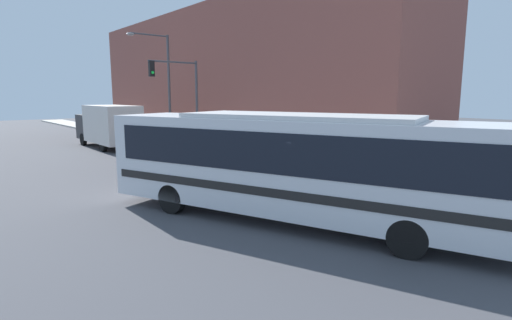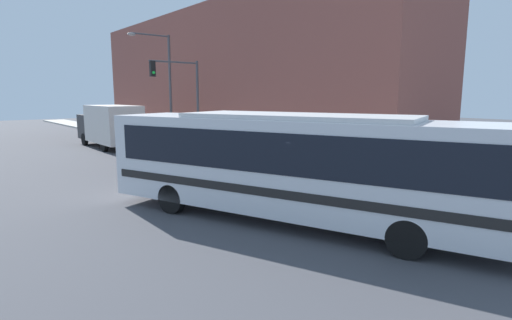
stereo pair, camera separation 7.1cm
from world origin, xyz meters
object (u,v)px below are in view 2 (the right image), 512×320
object	(u,v)px
fire_hydrant	(301,163)
street_lamp	(165,80)
pedestrian_near_corner	(300,148)
parking_meter	(246,143)
traffic_light_pole	(182,90)
delivery_truck	(110,125)
city_bus	(295,161)

from	to	relation	value
fire_hydrant	street_lamp	bearing A→B (deg)	90.67
fire_hydrant	pedestrian_near_corner	bearing A→B (deg)	46.61
parking_meter	pedestrian_near_corner	distance (m)	3.11
street_lamp	parking_meter	bearing A→B (deg)	-89.02
traffic_light_pole	street_lamp	size ratio (longest dim) A/B	0.74
parking_meter	fire_hydrant	bearing A→B (deg)	-90.00
street_lamp	fire_hydrant	bearing A→B (deg)	-89.33
delivery_truck	pedestrian_near_corner	size ratio (longest dim) A/B	4.36
fire_hydrant	street_lamp	size ratio (longest dim) A/B	0.10
fire_hydrant	traffic_light_pole	world-z (taller)	traffic_light_pole
delivery_truck	street_lamp	distance (m)	4.99
pedestrian_near_corner	city_bus	bearing A→B (deg)	-136.49
traffic_light_pole	street_lamp	bearing A→B (deg)	78.54
delivery_truck	fire_hydrant	distance (m)	15.74
traffic_light_pole	pedestrian_near_corner	size ratio (longest dim) A/B	3.41
delivery_truck	parking_meter	xyz separation A→B (m)	(3.45, -11.13, -0.51)
parking_meter	street_lamp	distance (m)	9.72
traffic_light_pole	parking_meter	distance (m)	6.00
city_bus	parking_meter	size ratio (longest dim) A/B	8.62
traffic_light_pole	street_lamp	distance (m)	3.99
city_bus	fire_hydrant	distance (m)	7.26
city_bus	fire_hydrant	xyz separation A→B (m)	(5.25, 4.85, -1.27)
fire_hydrant	parking_meter	size ratio (longest dim) A/B	0.53
traffic_light_pole	city_bus	bearing A→B (deg)	-106.90
fire_hydrant	city_bus	bearing A→B (deg)	-137.29
pedestrian_near_corner	delivery_truck	bearing A→B (deg)	108.68
street_lamp	pedestrian_near_corner	bearing A→B (deg)	-83.15
parking_meter	pedestrian_near_corner	xyz separation A→B (m)	(1.27, -2.84, -0.11)
city_bus	traffic_light_pole	bearing A→B (deg)	52.77
fire_hydrant	traffic_light_pole	distance (m)	10.03
city_bus	pedestrian_near_corner	size ratio (longest dim) A/B	7.36
city_bus	delivery_truck	size ratio (longest dim) A/B	1.69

